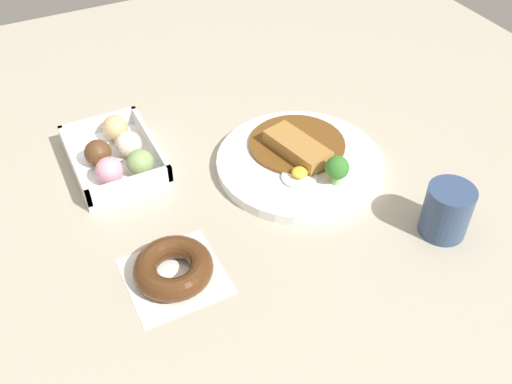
% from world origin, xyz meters
% --- Properties ---
extents(ground_plane, '(1.60, 1.60, 0.00)m').
position_xyz_m(ground_plane, '(0.00, 0.00, 0.00)').
color(ground_plane, '#B2A893').
extents(curry_plate, '(0.29, 0.29, 0.07)m').
position_xyz_m(curry_plate, '(0.02, -0.11, 0.01)').
color(curry_plate, white).
rests_on(curry_plate, ground_plane).
extents(donut_box, '(0.20, 0.14, 0.06)m').
position_xyz_m(donut_box, '(0.16, 0.17, 0.02)').
color(donut_box, white).
rests_on(donut_box, ground_plane).
extents(chocolate_ring_donut, '(0.13, 0.13, 0.04)m').
position_xyz_m(chocolate_ring_donut, '(-0.12, 0.17, 0.02)').
color(chocolate_ring_donut, white).
rests_on(chocolate_ring_donut, ground_plane).
extents(coffee_mug, '(0.07, 0.07, 0.08)m').
position_xyz_m(coffee_mug, '(-0.21, -0.23, 0.04)').
color(coffee_mug, '#33476B').
rests_on(coffee_mug, ground_plane).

